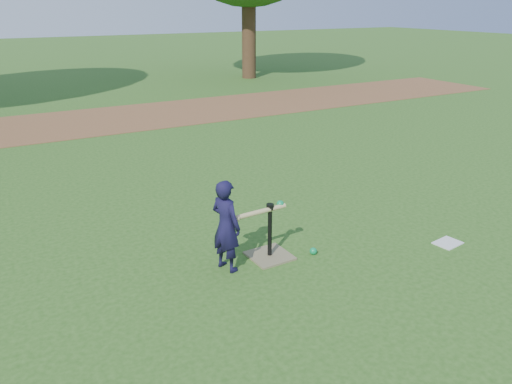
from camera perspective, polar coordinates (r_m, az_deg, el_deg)
ground at (r=5.51m, az=-0.43°, el=-7.04°), size 80.00×80.00×0.00m
dirt_strip at (r=12.27m, az=-17.80°, el=7.76°), size 24.00×3.00×0.01m
child at (r=5.01m, az=-3.45°, el=-3.87°), size 0.34×0.41×0.97m
wiffle_ball_ground at (r=5.50m, az=6.56°, el=-6.72°), size 0.08×0.08×0.08m
clipboard at (r=6.12m, az=21.07°, el=-5.46°), size 0.33×0.27×0.01m
batting_tee at (r=5.39m, az=1.57°, el=-6.36°), size 0.44×0.44×0.61m
swing_action at (r=5.14m, az=0.78°, el=-2.15°), size 0.63×0.15×0.09m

